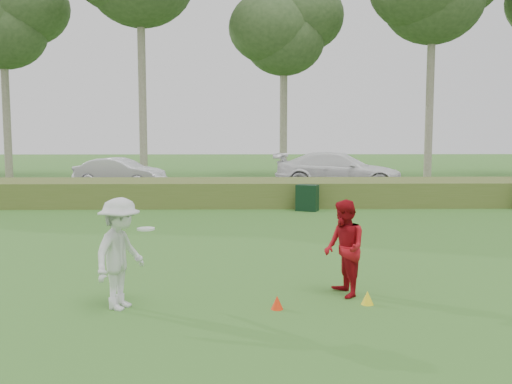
{
  "coord_description": "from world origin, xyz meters",
  "views": [
    {
      "loc": [
        -0.25,
        -9.32,
        2.71
      ],
      "look_at": [
        0.0,
        4.0,
        1.3
      ],
      "focal_mm": 40.0,
      "sensor_mm": 36.0,
      "label": 1
    }
  ],
  "objects_px": {
    "cone_orange": "(277,302)",
    "car_right": "(339,171)",
    "cone_yellow": "(367,298)",
    "player_red": "(344,248)",
    "car_mid": "(120,173)",
    "utility_cabinet": "(307,198)",
    "player_white": "(120,254)"
  },
  "relations": [
    {
      "from": "cone_orange",
      "to": "car_right",
      "type": "bearing_deg",
      "value": 77.74
    },
    {
      "from": "cone_yellow",
      "to": "car_right",
      "type": "relative_size",
      "value": 0.04
    },
    {
      "from": "player_red",
      "to": "car_mid",
      "type": "bearing_deg",
      "value": -168.31
    },
    {
      "from": "utility_cabinet",
      "to": "car_right",
      "type": "xyz_separation_m",
      "value": [
        2.19,
        6.7,
        0.46
      ]
    },
    {
      "from": "player_red",
      "to": "cone_orange",
      "type": "bearing_deg",
      "value": -69.81
    },
    {
      "from": "cone_yellow",
      "to": "cone_orange",
      "type": "bearing_deg",
      "value": -171.57
    },
    {
      "from": "car_right",
      "to": "cone_orange",
      "type": "bearing_deg",
      "value": -178.72
    },
    {
      "from": "cone_orange",
      "to": "cone_yellow",
      "type": "height_order",
      "value": "cone_yellow"
    },
    {
      "from": "player_white",
      "to": "utility_cabinet",
      "type": "distance_m",
      "value": 11.56
    },
    {
      "from": "cone_orange",
      "to": "cone_yellow",
      "type": "relative_size",
      "value": 0.97
    },
    {
      "from": "cone_yellow",
      "to": "utility_cabinet",
      "type": "relative_size",
      "value": 0.24
    },
    {
      "from": "player_red",
      "to": "cone_orange",
      "type": "height_order",
      "value": "player_red"
    },
    {
      "from": "utility_cabinet",
      "to": "cone_orange",
      "type": "bearing_deg",
      "value": -76.15
    },
    {
      "from": "cone_orange",
      "to": "car_mid",
      "type": "bearing_deg",
      "value": 109.07
    },
    {
      "from": "player_white",
      "to": "car_mid",
      "type": "height_order",
      "value": "player_white"
    },
    {
      "from": "player_white",
      "to": "player_red",
      "type": "xyz_separation_m",
      "value": [
        3.54,
        0.61,
        -0.06
      ]
    },
    {
      "from": "player_red",
      "to": "car_right",
      "type": "xyz_separation_m",
      "value": [
        2.68,
        16.92,
        0.11
      ]
    },
    {
      "from": "player_white",
      "to": "car_mid",
      "type": "xyz_separation_m",
      "value": [
        -4.08,
        18.65,
        -0.09
      ]
    },
    {
      "from": "car_mid",
      "to": "cone_yellow",
      "type": "bearing_deg",
      "value": -142.02
    },
    {
      "from": "cone_yellow",
      "to": "player_white",
      "type": "bearing_deg",
      "value": -178.17
    },
    {
      "from": "player_red",
      "to": "utility_cabinet",
      "type": "relative_size",
      "value": 1.78
    },
    {
      "from": "cone_yellow",
      "to": "car_mid",
      "type": "xyz_separation_m",
      "value": [
        -7.91,
        18.53,
        0.66
      ]
    },
    {
      "from": "car_mid",
      "to": "player_red",
      "type": "bearing_deg",
      "value": -142.25
    },
    {
      "from": "utility_cabinet",
      "to": "car_mid",
      "type": "relative_size",
      "value": 0.21
    },
    {
      "from": "cone_orange",
      "to": "cone_yellow",
      "type": "bearing_deg",
      "value": 8.43
    },
    {
      "from": "cone_yellow",
      "to": "car_mid",
      "type": "relative_size",
      "value": 0.05
    },
    {
      "from": "player_white",
      "to": "car_mid",
      "type": "relative_size",
      "value": 0.4
    },
    {
      "from": "cone_yellow",
      "to": "car_right",
      "type": "height_order",
      "value": "car_right"
    },
    {
      "from": "player_white",
      "to": "player_red",
      "type": "relative_size",
      "value": 1.07
    },
    {
      "from": "car_mid",
      "to": "utility_cabinet",
      "type": "bearing_deg",
      "value": -119.09
    },
    {
      "from": "player_red",
      "to": "cone_orange",
      "type": "distance_m",
      "value": 1.51
    },
    {
      "from": "player_white",
      "to": "player_red",
      "type": "height_order",
      "value": "player_white"
    }
  ]
}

